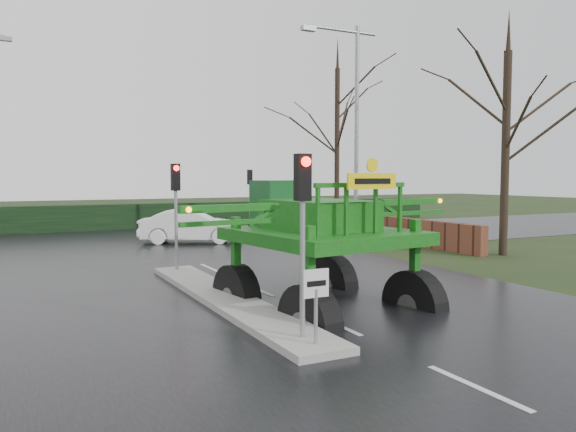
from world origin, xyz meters
name	(u,v)px	position (x,y,z in m)	size (l,w,h in m)	color
ground	(334,325)	(0.00, 0.00, 0.00)	(140.00, 140.00, 0.00)	black
road_main	(193,261)	(0.00, 10.00, 0.00)	(14.00, 80.00, 0.02)	black
road_cross	(154,244)	(0.00, 16.00, 0.01)	(80.00, 12.00, 0.02)	black
median_island	(226,299)	(-1.30, 3.00, 0.09)	(1.20, 10.00, 0.16)	gray
hedge_row	(122,217)	(0.00, 24.00, 0.75)	(44.00, 0.90, 1.50)	black
brick_wall	(346,223)	(10.50, 16.00, 0.60)	(0.40, 20.00, 1.20)	#592D1E
keep_left_sign	(316,294)	(-1.30, -1.50, 1.06)	(0.50, 0.07, 1.35)	gray
traffic_signal_near	(303,206)	(-1.30, -1.01, 2.59)	(0.26, 0.33, 3.52)	gray
traffic_signal_mid	(176,193)	(-1.30, 7.49, 2.59)	(0.26, 0.33, 3.52)	gray
traffic_signal_far	(250,186)	(6.50, 20.01, 2.59)	(0.26, 0.33, 3.52)	gray
street_light_right	(351,114)	(8.19, 12.00, 5.99)	(3.85, 0.30, 10.00)	gray
tree_right_near	(506,123)	(11.50, 6.00, 5.20)	(5.60, 5.60, 9.64)	black
tree_right_far	(337,124)	(13.00, 21.00, 6.50)	(7.00, 7.00, 12.05)	black
crop_sprayer	(304,226)	(-0.53, 0.39, 2.08)	(7.82, 5.33, 4.39)	black
white_sedan	(191,243)	(1.61, 15.48, 0.00)	(1.66, 4.75, 1.57)	white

